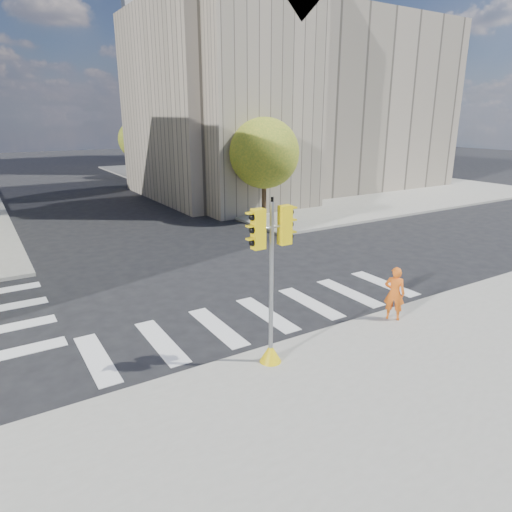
{
  "coord_description": "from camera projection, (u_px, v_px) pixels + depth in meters",
  "views": [
    {
      "loc": [
        -7.56,
        -13.41,
        6.18
      ],
      "look_at": [
        -0.58,
        -2.12,
        2.1
      ],
      "focal_mm": 32.0,
      "sensor_mm": 36.0,
      "label": 1
    }
  ],
  "objects": [
    {
      "name": "photographer",
      "position": [
        394.0,
        293.0,
        13.93
      ],
      "size": [
        0.7,
        0.74,
        1.69
      ],
      "primitive_type": "imported",
      "rotation": [
        0.0,
        0.0,
        2.25
      ],
      "color": "orange",
      "rests_on": "sidewalk_near"
    },
    {
      "name": "tree_re_mid",
      "position": [
        184.0,
        140.0,
        36.9
      ],
      "size": [
        4.6,
        4.6,
        6.66
      ],
      "color": "#382616",
      "rests_on": "ground"
    },
    {
      "name": "ground",
      "position": [
        239.0,
        294.0,
        16.52
      ],
      "size": [
        160.0,
        160.0,
        0.0
      ],
      "primitive_type": "plane",
      "color": "black",
      "rests_on": "ground"
    },
    {
      "name": "lamp_far",
      "position": [
        163.0,
        134.0,
        41.96
      ],
      "size": [
        0.35,
        0.18,
        8.11
      ],
      "color": "black",
      "rests_on": "sidewalk_far_right"
    },
    {
      "name": "tree_re_far",
      "position": [
        138.0,
        140.0,
        46.8
      ],
      "size": [
        4.0,
        4.0,
        5.88
      ],
      "color": "#382616",
      "rests_on": "ground"
    },
    {
      "name": "traffic_signal",
      "position": [
        271.0,
        297.0,
        11.19
      ],
      "size": [
        1.06,
        0.56,
        4.25
      ],
      "rotation": [
        0.0,
        0.0,
        0.02
      ],
      "color": "yellow",
      "rests_on": "sidewalk_near"
    },
    {
      "name": "office_tower",
      "position": [
        224.0,
        43.0,
        57.32
      ],
      "size": [
        20.0,
        18.0,
        30.0
      ],
      "primitive_type": "cube",
      "color": "#9EA0A3",
      "rests_on": "ground"
    },
    {
      "name": "lamp_near",
      "position": [
        238.0,
        141.0,
        30.58
      ],
      "size": [
        0.35,
        0.18,
        8.11
      ],
      "color": "black",
      "rests_on": "sidewalk_far_right"
    },
    {
      "name": "tree_re_near",
      "position": [
        264.0,
        153.0,
        27.23
      ],
      "size": [
        4.2,
        4.2,
        6.16
      ],
      "color": "#382616",
      "rests_on": "ground"
    },
    {
      "name": "civic_building",
      "position": [
        287.0,
        102.0,
        37.77
      ],
      "size": [
        26.0,
        16.0,
        19.39
      ],
      "color": "gray",
      "rests_on": "ground"
    },
    {
      "name": "sidewalk_far_right",
      "position": [
        282.0,
        177.0,
        47.69
      ],
      "size": [
        28.0,
        40.0,
        0.15
      ],
      "primitive_type": "cube",
      "color": "gray",
      "rests_on": "ground"
    }
  ]
}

